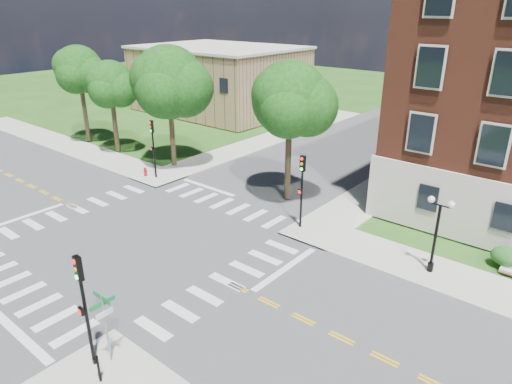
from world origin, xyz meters
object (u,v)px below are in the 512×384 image
Objects in this scene: traffic_signal_ne at (302,182)px; traffic_signal_nw at (153,142)px; fire_hydrant at (145,172)px; traffic_signal_se at (83,297)px; push_button_post at (98,367)px; twin_lamp_west at (436,231)px; street_sign_pole at (104,316)px.

traffic_signal_nw is at bearing -179.68° from traffic_signal_ne.
traffic_signal_ne is 6.40× the size of fire_hydrant.
traffic_signal_se is at bearing -43.24° from fire_hydrant.
push_button_post is at bearing -84.32° from traffic_signal_ne.
twin_lamp_west is 1.36× the size of street_sign_pole.
traffic_signal_se is 1.00× the size of traffic_signal_ne.
traffic_signal_se is at bearing -140.03° from street_sign_pole.
fire_hydrant is (-16.25, 14.32, -1.84)m from street_sign_pole.
traffic_signal_se reaches higher than push_button_post.
traffic_signal_ne is 14.79m from street_sign_pole.
street_sign_pole is (-7.46, -14.83, -0.21)m from twin_lamp_west.
traffic_signal_ne is 4.00× the size of push_button_post.
street_sign_pole is 2.58× the size of push_button_post.
traffic_signal_se is 2.70m from push_button_post.
traffic_signal_ne is (-0.38, 15.18, 0.00)m from traffic_signal_se.
street_sign_pole is at bearing 124.85° from push_button_post.
traffic_signal_se is 15.19m from traffic_signal_ne.
twin_lamp_west reaches higher than push_button_post.
traffic_signal_nw is 21.22m from street_sign_pole.
traffic_signal_ne is 1.55× the size of street_sign_pole.
push_button_post is (1.18, -0.46, -2.39)m from traffic_signal_se.
fire_hydrant is at bearing 138.60° from street_sign_pole.
traffic_signal_ne is 15.91m from push_button_post.
traffic_signal_se is 1.00× the size of traffic_signal_nw.
traffic_signal_se is 17.26m from twin_lamp_west.
twin_lamp_west is at bearing 63.30° from street_sign_pole.
push_button_post is (0.64, -0.92, -1.51)m from street_sign_pole.
traffic_signal_nw is at bearing -179.56° from twin_lamp_west.
twin_lamp_west is 23.80m from fire_hydrant.
traffic_signal_nw is 22.79m from twin_lamp_west.
traffic_signal_ne is 1.13× the size of twin_lamp_west.
traffic_signal_se is at bearing -88.57° from traffic_signal_ne.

